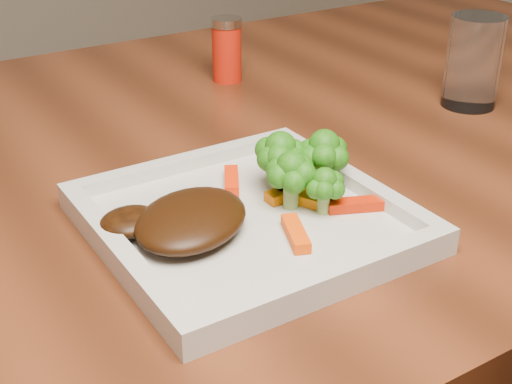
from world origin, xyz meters
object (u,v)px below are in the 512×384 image
steak (191,219)px  dining_table (261,360)px  plate (247,224)px  drinking_glass (473,62)px  spice_shaker (227,50)px

steak → dining_table: bearing=44.7°
plate → drinking_glass: 0.44m
dining_table → drinking_glass: (0.27, -0.08, 0.44)m
drinking_glass → spice_shaker: bearing=130.6°
dining_table → drinking_glass: drinking_glass is taller
dining_table → steak: size_ratio=13.51×
plate → spice_shaker: 0.43m
plate → steak: size_ratio=2.28×
plate → steak: steak is taller
dining_table → plate: 0.46m
dining_table → drinking_glass: size_ratio=13.33×
steak → drinking_glass: bearing=14.0°
drinking_glass → steak: bearing=-166.0°
steak → spice_shaker: size_ratio=1.29×
plate → drinking_glass: (0.42, 0.12, 0.05)m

